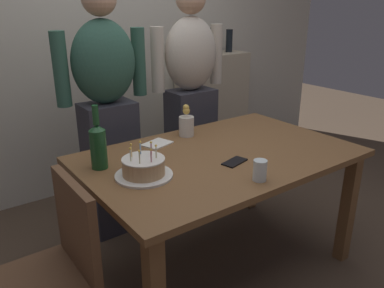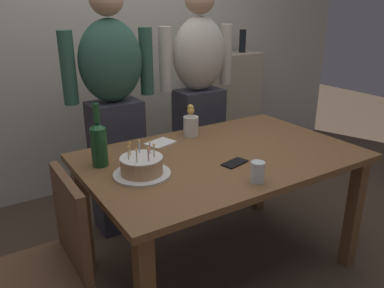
{
  "view_description": "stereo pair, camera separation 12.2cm",
  "coord_description": "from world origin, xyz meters",
  "px_view_note": "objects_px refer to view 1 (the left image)",
  "views": [
    {
      "loc": [
        -1.3,
        -1.52,
        1.53
      ],
      "look_at": [
        -0.2,
        -0.01,
        0.84
      ],
      "focal_mm": 36.18,
      "sensor_mm": 36.0,
      "label": 1
    },
    {
      "loc": [
        -1.2,
        -1.58,
        1.53
      ],
      "look_at": [
        -0.2,
        -0.01,
        0.84
      ],
      "focal_mm": 36.18,
      "sensor_mm": 36.0,
      "label": 2
    }
  ],
  "objects_px": {
    "person_woman_cardigan": "(191,96)",
    "water_glass_near": "(260,170)",
    "person_man_bearded": "(107,110)",
    "birthday_cake": "(144,168)",
    "dining_chair": "(57,266)",
    "wine_bottle": "(98,145)",
    "flower_vase": "(186,124)",
    "napkin_stack": "(157,144)",
    "cell_phone": "(235,162)"
  },
  "relations": [
    {
      "from": "person_woman_cardigan",
      "to": "water_glass_near",
      "type": "bearing_deg",
      "value": 69.56
    },
    {
      "from": "water_glass_near",
      "to": "person_man_bearded",
      "type": "height_order",
      "value": "person_man_bearded"
    },
    {
      "from": "birthday_cake",
      "to": "water_glass_near",
      "type": "relative_size",
      "value": 2.77
    },
    {
      "from": "dining_chair",
      "to": "wine_bottle",
      "type": "bearing_deg",
      "value": 133.75
    },
    {
      "from": "water_glass_near",
      "to": "flower_vase",
      "type": "bearing_deg",
      "value": 82.42
    },
    {
      "from": "birthday_cake",
      "to": "flower_vase",
      "type": "bearing_deg",
      "value": 35.78
    },
    {
      "from": "napkin_stack",
      "to": "person_man_bearded",
      "type": "xyz_separation_m",
      "value": [
        -0.11,
        0.43,
        0.13
      ]
    },
    {
      "from": "flower_vase",
      "to": "person_woman_cardigan",
      "type": "height_order",
      "value": "person_woman_cardigan"
    },
    {
      "from": "person_man_bearded",
      "to": "person_woman_cardigan",
      "type": "bearing_deg",
      "value": -180.0
    },
    {
      "from": "wine_bottle",
      "to": "napkin_stack",
      "type": "distance_m",
      "value": 0.44
    },
    {
      "from": "birthday_cake",
      "to": "napkin_stack",
      "type": "bearing_deg",
      "value": 50.46
    },
    {
      "from": "person_man_bearded",
      "to": "person_woman_cardigan",
      "type": "xyz_separation_m",
      "value": [
        0.67,
        0.0,
        0.0
      ]
    },
    {
      "from": "water_glass_near",
      "to": "person_woman_cardigan",
      "type": "bearing_deg",
      "value": 69.56
    },
    {
      "from": "flower_vase",
      "to": "person_man_bearded",
      "type": "distance_m",
      "value": 0.53
    },
    {
      "from": "napkin_stack",
      "to": "cell_phone",
      "type": "bearing_deg",
      "value": -68.84
    },
    {
      "from": "dining_chair",
      "to": "water_glass_near",
      "type": "bearing_deg",
      "value": 75.42
    },
    {
      "from": "water_glass_near",
      "to": "flower_vase",
      "type": "distance_m",
      "value": 0.74
    },
    {
      "from": "napkin_stack",
      "to": "flower_vase",
      "type": "bearing_deg",
      "value": 6.95
    },
    {
      "from": "person_man_bearded",
      "to": "dining_chair",
      "type": "xyz_separation_m",
      "value": [
        -0.66,
        -0.89,
        -0.36
      ]
    },
    {
      "from": "cell_phone",
      "to": "flower_vase",
      "type": "height_order",
      "value": "flower_vase"
    },
    {
      "from": "birthday_cake",
      "to": "napkin_stack",
      "type": "xyz_separation_m",
      "value": [
        0.28,
        0.34,
        -0.04
      ]
    },
    {
      "from": "flower_vase",
      "to": "dining_chair",
      "type": "height_order",
      "value": "flower_vase"
    },
    {
      "from": "wine_bottle",
      "to": "flower_vase",
      "type": "height_order",
      "value": "wine_bottle"
    },
    {
      "from": "water_glass_near",
      "to": "dining_chair",
      "type": "bearing_deg",
      "value": 165.42
    },
    {
      "from": "person_man_bearded",
      "to": "person_woman_cardigan",
      "type": "relative_size",
      "value": 1.0
    },
    {
      "from": "birthday_cake",
      "to": "person_man_bearded",
      "type": "xyz_separation_m",
      "value": [
        0.17,
        0.77,
        0.09
      ]
    },
    {
      "from": "flower_vase",
      "to": "dining_chair",
      "type": "xyz_separation_m",
      "value": [
        -1.0,
        -0.49,
        -0.3
      ]
    },
    {
      "from": "person_woman_cardigan",
      "to": "napkin_stack",
      "type": "bearing_deg",
      "value": 37.5
    },
    {
      "from": "cell_phone",
      "to": "napkin_stack",
      "type": "distance_m",
      "value": 0.51
    },
    {
      "from": "birthday_cake",
      "to": "person_woman_cardigan",
      "type": "height_order",
      "value": "person_woman_cardigan"
    },
    {
      "from": "person_woman_cardigan",
      "to": "wine_bottle",
      "type": "bearing_deg",
      "value": 29.49
    },
    {
      "from": "flower_vase",
      "to": "dining_chair",
      "type": "distance_m",
      "value": 1.16
    },
    {
      "from": "cell_phone",
      "to": "flower_vase",
      "type": "xyz_separation_m",
      "value": [
        0.05,
        0.5,
        0.07
      ]
    },
    {
      "from": "napkin_stack",
      "to": "person_woman_cardigan",
      "type": "xyz_separation_m",
      "value": [
        0.56,
        0.43,
        0.13
      ]
    },
    {
      "from": "person_man_bearded",
      "to": "dining_chair",
      "type": "height_order",
      "value": "person_man_bearded"
    },
    {
      "from": "birthday_cake",
      "to": "person_man_bearded",
      "type": "distance_m",
      "value": 0.79
    },
    {
      "from": "flower_vase",
      "to": "person_man_bearded",
      "type": "relative_size",
      "value": 0.12
    },
    {
      "from": "water_glass_near",
      "to": "flower_vase",
      "type": "height_order",
      "value": "flower_vase"
    },
    {
      "from": "water_glass_near",
      "to": "person_woman_cardigan",
      "type": "relative_size",
      "value": 0.06
    },
    {
      "from": "dining_chair",
      "to": "birthday_cake",
      "type": "bearing_deg",
      "value": 104.02
    },
    {
      "from": "birthday_cake",
      "to": "person_man_bearded",
      "type": "bearing_deg",
      "value": 77.34
    },
    {
      "from": "wine_bottle",
      "to": "flower_vase",
      "type": "relative_size",
      "value": 1.63
    },
    {
      "from": "dining_chair",
      "to": "flower_vase",
      "type": "bearing_deg",
      "value": 116.19
    },
    {
      "from": "water_glass_near",
      "to": "wine_bottle",
      "type": "relative_size",
      "value": 0.31
    },
    {
      "from": "person_man_bearded",
      "to": "water_glass_near",
      "type": "bearing_deg",
      "value": 102.31
    },
    {
      "from": "water_glass_near",
      "to": "dining_chair",
      "type": "relative_size",
      "value": 0.12
    },
    {
      "from": "napkin_stack",
      "to": "flower_vase",
      "type": "relative_size",
      "value": 0.81
    },
    {
      "from": "napkin_stack",
      "to": "person_woman_cardigan",
      "type": "height_order",
      "value": "person_woman_cardigan"
    },
    {
      "from": "wine_bottle",
      "to": "napkin_stack",
      "type": "xyz_separation_m",
      "value": [
        0.41,
        0.12,
        -0.12
      ]
    },
    {
      "from": "birthday_cake",
      "to": "person_woman_cardigan",
      "type": "distance_m",
      "value": 1.14
    }
  ]
}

